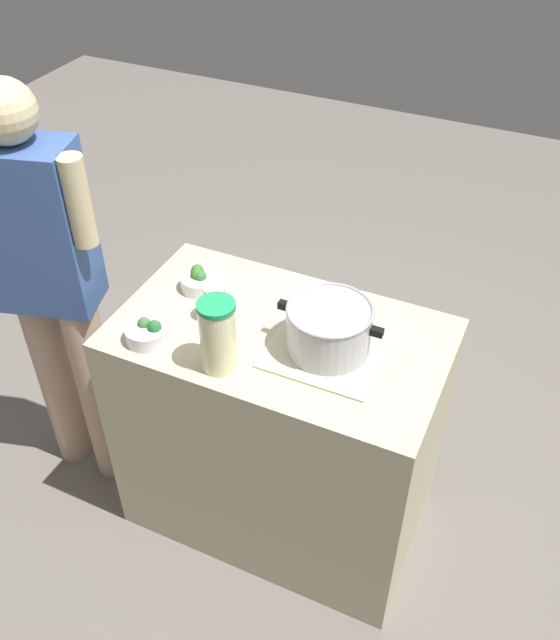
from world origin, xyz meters
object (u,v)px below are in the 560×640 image
Objects in this scene: mason_jar at (215,303)px; broccoli_bowl_center at (199,280)px; lemonade_pitcher at (218,335)px; cooking_pot at (329,328)px; person_cook at (51,288)px; broccoli_bowl_front at (147,332)px.

mason_jar reaches higher than broccoli_bowl_center.
mason_jar is (0.12, -0.19, -0.06)m from lemonade_pitcher.
cooking_pot is 0.39m from mason_jar.
lemonade_pitcher reaches higher than broccoli_bowl_center.
person_cook is (0.74, -0.11, -0.14)m from lemonade_pitcher.
cooking_pot is at bearing -174.69° from person_cook.
cooking_pot is at bearing -142.84° from lemonade_pitcher.
mason_jar is 0.99× the size of broccoli_bowl_center.
broccoli_bowl_front is 1.03× the size of broccoli_bowl_center.
person_cook reaches higher than lemonade_pitcher.
broccoli_bowl_center is (0.25, -0.31, -0.09)m from lemonade_pitcher.
cooking_pot reaches higher than broccoli_bowl_center.
cooking_pot is at bearing -159.92° from broccoli_bowl_front.
mason_jar is 0.96× the size of broccoli_bowl_front.
person_cook is at bearing 22.59° from broccoli_bowl_center.
broccoli_bowl_center is at bearing -157.41° from person_cook.
broccoli_bowl_center is 0.08× the size of person_cook.
mason_jar reaches higher than broccoli_bowl_front.
cooking_pot is at bearing 168.16° from broccoli_bowl_center.
broccoli_bowl_front is at bearing 87.38° from broccoli_bowl_center.
lemonade_pitcher is 0.23m from mason_jar.
lemonade_pitcher is 1.78× the size of broccoli_bowl_front.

